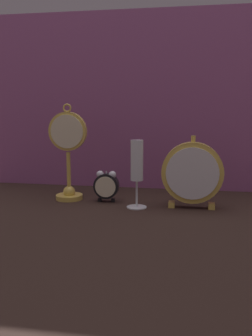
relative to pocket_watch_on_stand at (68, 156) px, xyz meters
name	(u,v)px	position (x,y,z in m)	size (l,w,h in m)	color
ground_plane	(122,209)	(0.20, -0.09, -0.15)	(4.00, 4.00, 0.00)	black
fabric_backdrop_drape	(137,101)	(0.20, 0.23, 0.19)	(1.21, 0.01, 0.68)	#8E4C7F
pocket_watch_on_stand	(68,156)	(0.00, 0.00, 0.00)	(0.13, 0.09, 0.33)	gold
alarm_clock_twin_bell	(106,185)	(0.14, -0.01, -0.09)	(0.09, 0.03, 0.11)	black
mantel_clock_silver	(192,173)	(0.42, -0.04, -0.04)	(0.19, 0.04, 0.23)	gold
champagne_flute	(137,166)	(0.25, -0.07, -0.02)	(0.06, 0.06, 0.22)	silver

